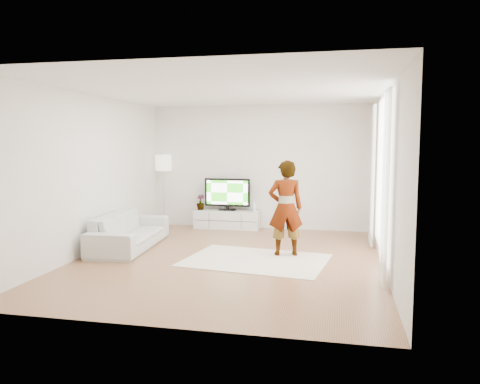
% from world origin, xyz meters
% --- Properties ---
extents(floor, '(6.00, 6.00, 0.00)m').
position_xyz_m(floor, '(0.00, 0.00, 0.00)').
color(floor, '#A16C49').
rests_on(floor, ground).
extents(ceiling, '(6.00, 6.00, 0.00)m').
position_xyz_m(ceiling, '(0.00, 0.00, 2.80)').
color(ceiling, white).
rests_on(ceiling, wall_back).
extents(wall_left, '(0.02, 6.00, 2.80)m').
position_xyz_m(wall_left, '(-2.50, 0.00, 1.40)').
color(wall_left, white).
rests_on(wall_left, floor).
extents(wall_right, '(0.02, 6.00, 2.80)m').
position_xyz_m(wall_right, '(2.50, 0.00, 1.40)').
color(wall_right, white).
rests_on(wall_right, floor).
extents(wall_back, '(5.00, 0.02, 2.80)m').
position_xyz_m(wall_back, '(0.00, 3.00, 1.40)').
color(wall_back, white).
rests_on(wall_back, floor).
extents(wall_front, '(5.00, 0.02, 2.80)m').
position_xyz_m(wall_front, '(0.00, -3.00, 1.40)').
color(wall_front, white).
rests_on(wall_front, floor).
extents(window, '(0.01, 2.60, 2.50)m').
position_xyz_m(window, '(2.48, 0.30, 1.45)').
color(window, white).
rests_on(window, wall_right).
extents(curtain_near, '(0.04, 0.70, 2.60)m').
position_xyz_m(curtain_near, '(2.40, -1.00, 1.35)').
color(curtain_near, white).
rests_on(curtain_near, floor).
extents(curtain_far, '(0.04, 0.70, 2.60)m').
position_xyz_m(curtain_far, '(2.40, 1.60, 1.35)').
color(curtain_far, white).
rests_on(curtain_far, floor).
extents(media_console, '(1.49, 0.42, 0.42)m').
position_xyz_m(media_console, '(-0.70, 2.76, 0.21)').
color(media_console, silver).
rests_on(media_console, floor).
extents(television, '(1.05, 0.21, 0.73)m').
position_xyz_m(television, '(-0.70, 2.79, 0.82)').
color(television, black).
rests_on(television, media_console).
extents(game_console, '(0.06, 0.16, 0.21)m').
position_xyz_m(game_console, '(-0.05, 2.76, 0.53)').
color(game_console, white).
rests_on(game_console, media_console).
extents(potted_plant, '(0.20, 0.20, 0.35)m').
position_xyz_m(potted_plant, '(-1.33, 2.77, 0.59)').
color(potted_plant, '#3F7238').
rests_on(potted_plant, media_console).
extents(rug, '(2.50, 1.96, 0.01)m').
position_xyz_m(rug, '(0.46, 0.02, 0.01)').
color(rug, white).
rests_on(rug, floor).
extents(player, '(0.68, 0.54, 1.65)m').
position_xyz_m(player, '(0.90, 0.47, 0.84)').
color(player, '#334772').
rests_on(player, rug).
extents(sofa, '(1.04, 2.28, 0.65)m').
position_xyz_m(sofa, '(-2.02, 0.48, 0.32)').
color(sofa, silver).
rests_on(sofa, floor).
extents(floor_lamp, '(0.37, 0.37, 1.68)m').
position_xyz_m(floor_lamp, '(-2.20, 2.70, 1.43)').
color(floor_lamp, silver).
rests_on(floor_lamp, floor).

